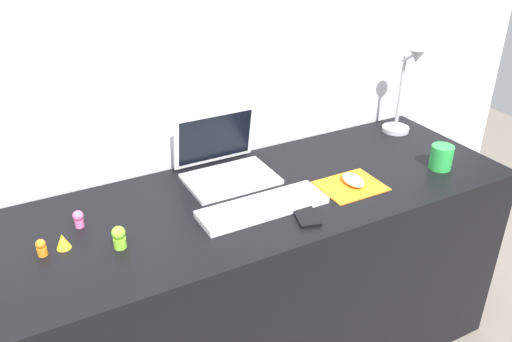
# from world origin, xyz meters

# --- Properties ---
(back_wall) EXTENTS (2.95, 0.05, 1.51)m
(back_wall) POSITION_xyz_m (0.00, 0.34, 0.76)
(back_wall) COLOR silver
(back_wall) RESTS_ON ground_plane
(desk) EXTENTS (1.75, 0.61, 0.74)m
(desk) POSITION_xyz_m (0.00, 0.00, 0.37)
(desk) COLOR black
(desk) RESTS_ON ground_plane
(laptop) EXTENTS (0.30, 0.25, 0.21)m
(laptop) POSITION_xyz_m (-0.05, 0.18, 0.79)
(laptop) COLOR white
(laptop) RESTS_ON desk
(keyboard) EXTENTS (0.41, 0.13, 0.02)m
(keyboard) POSITION_xyz_m (-0.04, -0.09, 0.75)
(keyboard) COLOR white
(keyboard) RESTS_ON desk
(mousepad) EXTENTS (0.21, 0.17, 0.00)m
(mousepad) POSITION_xyz_m (0.29, -0.10, 0.74)
(mousepad) COLOR orange
(mousepad) RESTS_ON desk
(mouse) EXTENTS (0.06, 0.10, 0.03)m
(mouse) POSITION_xyz_m (0.30, -0.10, 0.76)
(mouse) COLOR white
(mouse) RESTS_ON mousepad
(cell_phone) EXTENTS (0.10, 0.14, 0.01)m
(cell_phone) POSITION_xyz_m (0.05, -0.18, 0.74)
(cell_phone) COLOR black
(cell_phone) RESTS_ON desk
(desk_lamp) EXTENTS (0.11, 0.14, 0.35)m
(desk_lamp) POSITION_xyz_m (0.73, 0.16, 0.91)
(desk_lamp) COLOR #B7B7BC
(desk_lamp) RESTS_ON desk
(coffee_mug) EXTENTS (0.08, 0.08, 0.09)m
(coffee_mug) POSITION_xyz_m (0.65, -0.14, 0.78)
(coffee_mug) COLOR green
(coffee_mug) RESTS_ON desk
(toy_figurine_lime) EXTENTS (0.04, 0.04, 0.07)m
(toy_figurine_lime) POSITION_xyz_m (-0.49, -0.07, 0.78)
(toy_figurine_lime) COLOR #8CDB33
(toy_figurine_lime) RESTS_ON desk
(toy_figurine_orange) EXTENTS (0.03, 0.03, 0.05)m
(toy_figurine_orange) POSITION_xyz_m (-0.68, -0.01, 0.77)
(toy_figurine_orange) COLOR orange
(toy_figurine_orange) RESTS_ON desk
(toy_figurine_yellow) EXTENTS (0.04, 0.04, 0.05)m
(toy_figurine_yellow) POSITION_xyz_m (-0.62, -0.00, 0.76)
(toy_figurine_yellow) COLOR yellow
(toy_figurine_yellow) RESTS_ON desk
(toy_figurine_pink) EXTENTS (0.03, 0.03, 0.05)m
(toy_figurine_pink) POSITION_xyz_m (-0.56, 0.09, 0.77)
(toy_figurine_pink) COLOR pink
(toy_figurine_pink) RESTS_ON desk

